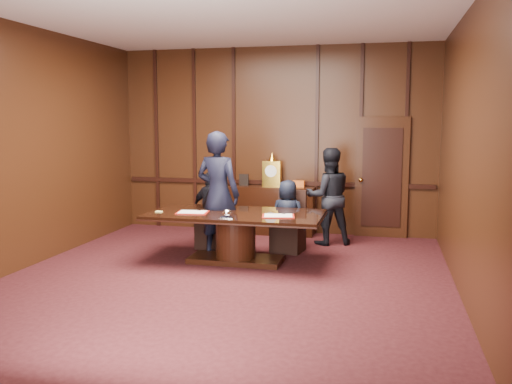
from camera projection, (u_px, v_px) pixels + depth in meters
room at (228, 152)px, 7.02m from camera, size 7.00×7.04×3.50m
sideboard at (272, 208)px, 10.21m from camera, size 1.60×0.45×1.54m
conference_table at (236, 229)px, 8.15m from camera, size 2.62×1.32×0.76m
folder_left at (193, 212)px, 8.10m from camera, size 0.50×0.39×0.02m
folder_right at (278, 216)px, 7.80m from camera, size 0.52×0.41×0.02m
inkstand at (227, 214)px, 7.68m from camera, size 0.20×0.14×0.12m
notepad at (159, 212)px, 8.17m from camera, size 0.11×0.08×0.01m
chair_left at (213, 230)px, 9.17m from camera, size 0.49×0.49×0.99m
chair_right at (288, 233)px, 8.87m from camera, size 0.55×0.55×0.99m
signatory_left at (211, 210)px, 9.05m from camera, size 0.82×0.55×1.30m
signatory_right at (288, 216)px, 8.76m from camera, size 0.63×0.45×1.19m
witness_left at (218, 194)px, 8.46m from camera, size 0.80×0.60×1.97m
witness_right at (328, 196)px, 9.31m from camera, size 0.98×0.87×1.67m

